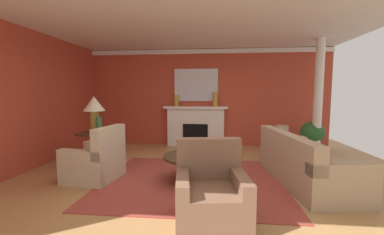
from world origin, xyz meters
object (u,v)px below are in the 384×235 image
armchair_facing_fireplace (211,197)px  table_lamp (94,107)px  vase_on_side_table (99,125)px  vase_mantel_left (176,101)px  coffee_table (192,162)px  fireplace (196,127)px  sofa (303,165)px  armchair_near_window (96,163)px  potted_plant (312,135)px  side_table (96,147)px  mantel_mirror (196,85)px  vase_tall_corner (282,138)px  vase_mantel_right (215,99)px

armchair_facing_fireplace → table_lamp: size_ratio=1.27×
armchair_facing_fireplace → vase_on_side_table: bearing=140.4°
vase_mantel_left → coffee_table: bearing=-75.2°
fireplace → sofa: fireplace is taller
armchair_near_window → potted_plant: 4.92m
sofa → side_table: sofa is taller
potted_plant → fireplace: bearing=165.7°
fireplace → armchair_near_window: fireplace is taller
mantel_mirror → vase_tall_corner: size_ratio=1.86×
table_lamp → vase_tall_corner: 4.68m
mantel_mirror → armchair_near_window: size_ratio=1.31×
sofa → potted_plant: (0.87, 1.94, 0.19)m
fireplace → coffee_table: size_ratio=1.80×
vase_mantel_left → potted_plant: size_ratio=0.39×
vase_on_side_table → potted_plant: size_ratio=0.41×
fireplace → vase_mantel_right: size_ratio=4.50×
mantel_mirror → sofa: (2.05, -2.81, -1.45)m
fireplace → vase_mantel_right: (0.55, -0.05, 0.80)m
side_table → vase_tall_corner: side_table is taller
fireplace → vase_mantel_left: size_ratio=5.51×
mantel_mirror → vase_tall_corner: mantel_mirror is taller
fireplace → coffee_table: bearing=-86.5°
fireplace → vase_tall_corner: (2.31, -0.30, -0.21)m
armchair_facing_fireplace → vase_mantel_right: bearing=89.6°
vase_tall_corner → vase_mantel_right: vase_mantel_right is taller
potted_plant → sofa: bearing=-114.1°
side_table → vase_on_side_table: size_ratio=2.05×
vase_on_side_table → armchair_near_window: bearing=-68.9°
mantel_mirror → potted_plant: bearing=-16.5°
fireplace → potted_plant: fireplace is taller
armchair_near_window → table_lamp: table_lamp is taller
fireplace → vase_tall_corner: bearing=-7.4°
fireplace → side_table: size_ratio=2.57×
vase_tall_corner → vase_mantel_left: 3.03m
mantel_mirror → vase_mantel_right: (0.55, -0.17, -0.41)m
vase_mantel_right → side_table: bearing=-140.4°
vase_on_side_table → fireplace: bearing=51.4°
coffee_table → vase_tall_corner: bearing=49.2°
mantel_mirror → vase_mantel_left: 0.73m
vase_mantel_left → potted_plant: 3.62m
table_lamp → sofa: bearing=-8.5°
mantel_mirror → potted_plant: (2.91, -0.86, -1.25)m
mantel_mirror → armchair_facing_fireplace: size_ratio=1.31×
sofa → vase_mantel_right: size_ratio=5.50×
coffee_table → vase_on_side_table: (-1.94, 0.57, 0.54)m
sofa → coffee_table: sofa is taller
armchair_near_window → vase_mantel_left: (0.96, 2.85, 1.00)m
table_lamp → vase_mantel_left: (1.37, 2.05, 0.08)m
armchair_near_window → vase_mantel_right: size_ratio=2.38×
mantel_mirror → table_lamp: size_ratio=1.66×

